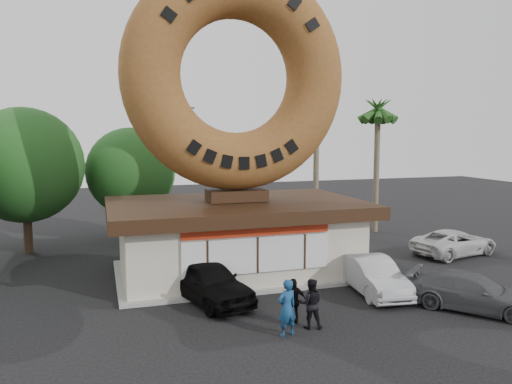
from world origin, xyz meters
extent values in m
plane|color=black|center=(0.00, 0.00, 0.00)|extent=(90.00, 90.00, 0.00)
cube|color=beige|center=(0.00, 6.00, 1.50)|extent=(10.00, 6.00, 3.00)
cube|color=#999993|center=(0.00, 6.00, 0.07)|extent=(10.60, 6.60, 0.15)
cube|color=#3F3F3F|center=(0.00, 6.00, 3.05)|extent=(10.00, 6.00, 0.10)
cube|color=black|center=(0.00, 6.00, 3.00)|extent=(11.20, 7.20, 0.55)
cube|color=silver|center=(0.00, 2.95, 1.55)|extent=(6.00, 0.12, 1.40)
cube|color=#AC260E|center=(0.00, 2.93, 2.55)|extent=(6.00, 0.10, 0.45)
cube|color=black|center=(0.00, 6.00, 3.55)|extent=(2.60, 1.40, 0.50)
torus|color=brown|center=(0.00, 6.00, 8.75)|extent=(9.89, 2.52, 9.89)
cylinder|color=#473321|center=(-9.50, 13.00, 1.65)|extent=(0.44, 0.44, 3.30)
sphere|color=#224E1C|center=(-9.50, 13.00, 4.65)|extent=(6.00, 6.00, 6.00)
cylinder|color=#473321|center=(-4.00, 15.00, 1.43)|extent=(0.44, 0.44, 2.86)
sphere|color=#224E1C|center=(-4.00, 15.00, 4.03)|extent=(5.20, 5.20, 5.20)
cylinder|color=#726651|center=(7.50, 14.00, 4.50)|extent=(0.36, 0.36, 9.00)
cylinder|color=#726651|center=(11.00, 12.50, 4.00)|extent=(0.36, 0.36, 8.00)
cylinder|color=#59595E|center=(-2.00, 16.00, 4.00)|extent=(0.18, 0.18, 8.00)
cylinder|color=#59595E|center=(-1.10, 16.00, 7.90)|extent=(1.80, 0.12, 0.12)
cube|color=#59595E|center=(-0.20, 16.00, 7.85)|extent=(0.45, 0.20, 0.12)
imported|color=navy|center=(-0.38, -1.28, 0.91)|extent=(0.74, 0.58, 1.81)
imported|color=black|center=(0.58, -0.94, 0.82)|extent=(0.95, 0.84, 1.64)
imported|color=black|center=(0.20, -0.42, 0.77)|extent=(0.93, 0.46, 1.54)
imported|color=black|center=(-2.03, 2.62, 0.77)|extent=(3.13, 4.88, 1.55)
imported|color=#A6A7AB|center=(4.39, 1.61, 0.71)|extent=(1.95, 4.42, 1.41)
imported|color=#505354|center=(6.79, -1.16, 0.65)|extent=(4.30, 4.54, 1.29)
imported|color=silver|center=(11.66, 5.78, 0.66)|extent=(5.10, 3.11, 1.32)
camera|label=1|loc=(-5.83, -15.29, 6.33)|focal=35.00mm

